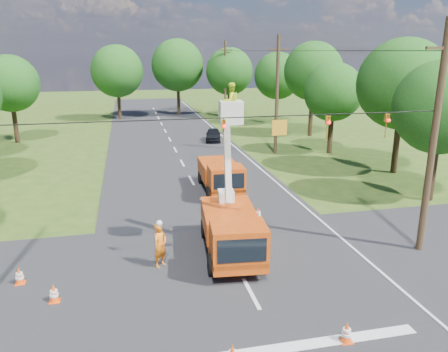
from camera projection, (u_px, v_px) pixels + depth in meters
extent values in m
plane|color=#2A4A16|center=(182.00, 164.00, 34.94)|extent=(140.00, 140.00, 0.00)
cube|color=black|center=(182.00, 164.00, 34.94)|extent=(12.00, 100.00, 0.06)
cube|color=black|center=(238.00, 269.00, 18.05)|extent=(56.00, 10.00, 0.07)
cube|color=silver|center=(280.00, 350.00, 13.18)|extent=(9.00, 0.45, 0.02)
cube|color=silver|center=(250.00, 160.00, 36.11)|extent=(0.12, 90.00, 0.02)
cube|color=#CC4E0E|center=(231.00, 238.00, 19.29)|extent=(2.74, 6.09, 0.44)
cube|color=#CC4E0E|center=(239.00, 243.00, 17.06)|extent=(2.32, 1.88, 1.48)
cube|color=black|center=(242.00, 251.00, 16.25)|extent=(1.87, 0.24, 0.93)
cube|color=#CC4E0E|center=(229.00, 219.00, 19.87)|extent=(2.66, 3.85, 0.98)
cylinder|color=black|center=(212.00, 265.00, 17.46)|extent=(0.40, 0.93, 0.91)
cylinder|color=black|center=(263.00, 262.00, 17.69)|extent=(0.40, 0.93, 0.91)
cylinder|color=black|center=(205.00, 228.00, 21.02)|extent=(0.40, 0.93, 0.91)
cylinder|color=black|center=(247.00, 226.00, 21.26)|extent=(0.40, 0.93, 0.91)
cube|color=silver|center=(226.00, 196.00, 20.70)|extent=(0.81, 0.81, 0.54)
cube|color=silver|center=(228.00, 154.00, 19.58)|extent=(0.40, 1.34, 4.27)
cube|color=silver|center=(231.00, 112.00, 18.04)|extent=(1.02, 1.02, 0.93)
imported|color=#C6E526|center=(231.00, 102.00, 17.92)|extent=(0.90, 0.78, 1.56)
cube|color=#CC4E0E|center=(220.00, 180.00, 28.03)|extent=(2.21, 5.70, 0.42)
cube|color=#CC4E0E|center=(226.00, 178.00, 25.92)|extent=(2.11, 1.65, 1.41)
cube|color=black|center=(229.00, 181.00, 25.15)|extent=(1.79, 0.10, 0.89)
cube|color=#CC4E0E|center=(218.00, 169.00, 28.58)|extent=(2.30, 3.54, 0.94)
cylinder|color=black|center=(209.00, 194.00, 26.23)|extent=(0.32, 0.87, 0.87)
cylinder|color=black|center=(241.00, 192.00, 26.59)|extent=(0.32, 0.87, 0.87)
cylinder|color=black|center=(201.00, 177.00, 29.60)|extent=(0.32, 0.87, 0.87)
cylinder|color=black|center=(229.00, 176.00, 29.97)|extent=(0.32, 0.87, 0.87)
imported|color=orange|center=(160.00, 245.00, 18.02)|extent=(0.82, 0.82, 1.92)
imported|color=black|center=(213.00, 135.00, 43.60)|extent=(2.17, 3.87, 1.24)
cone|color=#FF4E0D|center=(258.00, 213.00, 23.20)|extent=(0.36, 0.36, 0.70)
cube|color=#FF4E0D|center=(258.00, 219.00, 23.29)|extent=(0.38, 0.38, 0.04)
cylinder|color=white|center=(258.00, 212.00, 23.18)|extent=(0.26, 0.26, 0.09)
cylinder|color=white|center=(258.00, 215.00, 23.22)|extent=(0.31, 0.31, 0.09)
cone|color=#FF4E0D|center=(228.00, 189.00, 27.25)|extent=(0.36, 0.36, 0.70)
cube|color=#FF4E0D|center=(228.00, 194.00, 27.34)|extent=(0.38, 0.38, 0.04)
cylinder|color=white|center=(228.00, 188.00, 27.23)|extent=(0.26, 0.26, 0.09)
cylinder|color=white|center=(228.00, 190.00, 27.27)|extent=(0.31, 0.31, 0.09)
cone|color=#FF4E0D|center=(54.00, 293.00, 15.57)|extent=(0.36, 0.36, 0.70)
cube|color=#FF4E0D|center=(55.00, 301.00, 15.66)|extent=(0.38, 0.38, 0.04)
cylinder|color=white|center=(54.00, 291.00, 15.55)|extent=(0.26, 0.26, 0.09)
cylinder|color=white|center=(54.00, 295.00, 15.59)|extent=(0.31, 0.31, 0.09)
cone|color=#FF4E0D|center=(19.00, 275.00, 16.79)|extent=(0.36, 0.36, 0.70)
cube|color=#FF4E0D|center=(21.00, 283.00, 16.88)|extent=(0.38, 0.38, 0.04)
cylinder|color=white|center=(19.00, 274.00, 16.77)|extent=(0.26, 0.26, 0.09)
cylinder|color=white|center=(20.00, 277.00, 16.81)|extent=(0.31, 0.31, 0.09)
cone|color=#FF4E0D|center=(237.00, 166.00, 32.82)|extent=(0.36, 0.36, 0.70)
cube|color=#FF4E0D|center=(237.00, 170.00, 32.91)|extent=(0.38, 0.38, 0.04)
cylinder|color=white|center=(237.00, 165.00, 32.80)|extent=(0.26, 0.26, 0.09)
cylinder|color=white|center=(237.00, 167.00, 32.85)|extent=(0.31, 0.31, 0.09)
cone|color=#FF4E0D|center=(347.00, 332.00, 13.42)|extent=(0.36, 0.36, 0.70)
cube|color=#FF4E0D|center=(346.00, 341.00, 13.51)|extent=(0.38, 0.38, 0.04)
cylinder|color=white|center=(347.00, 330.00, 13.40)|extent=(0.26, 0.26, 0.09)
cylinder|color=white|center=(346.00, 334.00, 13.44)|extent=(0.31, 0.31, 0.09)
cylinder|color=#4C3823|center=(433.00, 142.00, 18.45)|extent=(0.30, 0.30, 10.00)
cube|color=#4C3823|center=(446.00, 48.00, 17.40)|extent=(1.80, 0.12, 0.12)
cylinder|color=#4C3823|center=(277.00, 96.00, 37.21)|extent=(0.30, 0.30, 10.00)
cube|color=#4C3823|center=(278.00, 49.00, 36.16)|extent=(1.80, 0.12, 0.12)
cylinder|color=#4C3823|center=(225.00, 81.00, 55.97)|extent=(0.30, 0.30, 10.00)
cube|color=#4C3823|center=(225.00, 50.00, 54.92)|extent=(1.80, 0.12, 0.12)
cylinder|color=black|center=(226.00, 118.00, 16.21)|extent=(18.00, 0.04, 0.04)
cube|color=orange|center=(279.00, 128.00, 16.77)|extent=(0.60, 0.05, 0.60)
imported|color=orange|center=(224.00, 132.00, 16.34)|extent=(0.16, 0.20, 1.00)
sphere|color=#FF0C0C|center=(224.00, 126.00, 16.16)|extent=(0.14, 0.14, 0.14)
imported|color=orange|center=(327.00, 128.00, 17.22)|extent=(0.16, 0.20, 1.00)
sphere|color=#FF0C0C|center=(329.00, 122.00, 17.04)|extent=(0.14, 0.14, 0.14)
imported|color=orange|center=(386.00, 126.00, 17.76)|extent=(0.16, 0.20, 1.00)
sphere|color=#FF0C0C|center=(389.00, 120.00, 17.58)|extent=(0.14, 0.14, 0.14)
cylinder|color=#382616|center=(15.00, 122.00, 42.54)|extent=(0.44, 0.44, 4.05)
sphere|color=#174913|center=(10.00, 83.00, 41.53)|extent=(5.40, 5.40, 5.40)
cylinder|color=#382616|center=(433.00, 168.00, 25.96)|extent=(0.44, 0.44, 3.96)
sphere|color=#174913|center=(441.00, 107.00, 24.96)|extent=(5.40, 5.40, 5.40)
cylinder|color=#382616|center=(397.00, 142.00, 31.82)|extent=(0.44, 0.44, 4.58)
sphere|color=#174913|center=(403.00, 84.00, 30.67)|extent=(6.40, 6.40, 6.40)
cylinder|color=#382616|center=(331.00, 132.00, 38.12)|extent=(0.44, 0.44, 3.78)
sphere|color=#174913|center=(333.00, 92.00, 37.17)|extent=(5.00, 5.00, 5.00)
cylinder|color=#382616|center=(311.00, 113.00, 45.82)|extent=(0.44, 0.44, 4.75)
sphere|color=#174913|center=(313.00, 71.00, 44.63)|extent=(6.00, 6.00, 6.00)
cylinder|color=#382616|center=(277.00, 107.00, 53.20)|extent=(0.44, 0.44, 4.14)
sphere|color=#174913|center=(278.00, 76.00, 52.16)|extent=(5.60, 5.60, 5.60)
cylinder|color=#382616|center=(119.00, 103.00, 56.74)|extent=(0.44, 0.44, 4.40)
sphere|color=#174913|center=(117.00, 71.00, 55.63)|extent=(6.60, 6.60, 6.60)
cylinder|color=#382616|center=(179.00, 98.00, 60.23)|extent=(0.44, 0.44, 4.84)
sphere|color=#174913|center=(178.00, 65.00, 59.01)|extent=(7.00, 7.00, 7.00)
cylinder|color=#382616|center=(229.00, 101.00, 58.84)|extent=(0.44, 0.44, 4.31)
sphere|color=#174913|center=(229.00, 71.00, 57.76)|extent=(6.20, 6.20, 6.20)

